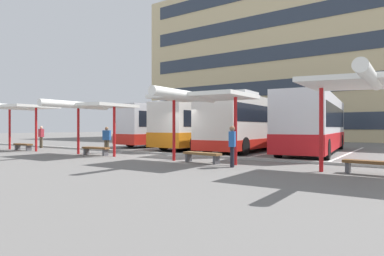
{
  "coord_description": "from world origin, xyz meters",
  "views": [
    {
      "loc": [
        10.85,
        -13.94,
        1.53
      ],
      "look_at": [
        -0.12,
        2.15,
        1.5
      ],
      "focal_mm": 30.21,
      "sensor_mm": 36.0,
      "label": 1
    }
  ],
  "objects_px": {
    "waiting_shelter_0": "(18,108)",
    "bench_0": "(23,145)",
    "coach_bus_1": "(212,127)",
    "coach_bus_3": "(314,125)",
    "waiting_passenger_0": "(41,135)",
    "waiting_passenger_1": "(107,138)",
    "waiting_shelter_2": "(199,98)",
    "coach_bus_2": "(249,124)",
    "bench_1": "(96,149)",
    "bench_2": "(202,155)",
    "coach_bus_0": "(172,126)",
    "waiting_passenger_2": "(232,144)",
    "waiting_shelter_1": "(91,107)",
    "waiting_shelter_3": "(374,83)",
    "bench_3": "(376,164)"
  },
  "relations": [
    {
      "from": "coach_bus_0",
      "to": "waiting_passenger_0",
      "type": "distance_m",
      "value": 10.12
    },
    {
      "from": "waiting_shelter_3",
      "to": "coach_bus_3",
      "type": "bearing_deg",
      "value": 113.83
    },
    {
      "from": "coach_bus_2",
      "to": "waiting_passenger_0",
      "type": "distance_m",
      "value": 15.3
    },
    {
      "from": "coach_bus_1",
      "to": "waiting_passenger_1",
      "type": "relative_size",
      "value": 7.74
    },
    {
      "from": "waiting_shelter_0",
      "to": "waiting_passenger_2",
      "type": "xyz_separation_m",
      "value": [
        15.74,
        0.03,
        -1.92
      ]
    },
    {
      "from": "bench_2",
      "to": "waiting_passenger_0",
      "type": "relative_size",
      "value": 1.15
    },
    {
      "from": "waiting_shelter_0",
      "to": "bench_0",
      "type": "distance_m",
      "value": 2.51
    },
    {
      "from": "coach_bus_3",
      "to": "waiting_shelter_0",
      "type": "distance_m",
      "value": 18.98
    },
    {
      "from": "waiting_shelter_0",
      "to": "waiting_shelter_2",
      "type": "relative_size",
      "value": 1.05
    },
    {
      "from": "waiting_passenger_1",
      "to": "bench_2",
      "type": "bearing_deg",
      "value": -10.06
    },
    {
      "from": "waiting_shelter_0",
      "to": "bench_0",
      "type": "bearing_deg",
      "value": 90.0
    },
    {
      "from": "bench_1",
      "to": "coach_bus_1",
      "type": "bearing_deg",
      "value": 80.15
    },
    {
      "from": "waiting_passenger_0",
      "to": "waiting_shelter_2",
      "type": "bearing_deg",
      "value": -7.33
    },
    {
      "from": "bench_0",
      "to": "waiting_shelter_3",
      "type": "bearing_deg",
      "value": -0.03
    },
    {
      "from": "waiting_passenger_0",
      "to": "waiting_shelter_1",
      "type": "bearing_deg",
      "value": -14.12
    },
    {
      "from": "bench_1",
      "to": "waiting_passenger_0",
      "type": "relative_size",
      "value": 1.08
    },
    {
      "from": "waiting_passenger_2",
      "to": "waiting_shelter_1",
      "type": "bearing_deg",
      "value": 178.29
    },
    {
      "from": "waiting_shelter_1",
      "to": "waiting_passenger_1",
      "type": "distance_m",
      "value": 2.58
    },
    {
      "from": "coach_bus_1",
      "to": "bench_0",
      "type": "distance_m",
      "value": 13.33
    },
    {
      "from": "bench_0",
      "to": "coach_bus_3",
      "type": "bearing_deg",
      "value": 27.94
    },
    {
      "from": "coach_bus_2",
      "to": "bench_1",
      "type": "height_order",
      "value": "coach_bus_2"
    },
    {
      "from": "bench_2",
      "to": "waiting_passenger_1",
      "type": "height_order",
      "value": "waiting_passenger_1"
    },
    {
      "from": "waiting_shelter_0",
      "to": "waiting_shelter_3",
      "type": "height_order",
      "value": "waiting_shelter_3"
    },
    {
      "from": "bench_0",
      "to": "waiting_passenger_0",
      "type": "distance_m",
      "value": 2.58
    },
    {
      "from": "waiting_shelter_2",
      "to": "waiting_passenger_0",
      "type": "height_order",
      "value": "waiting_shelter_2"
    },
    {
      "from": "waiting_passenger_2",
      "to": "coach_bus_3",
      "type": "bearing_deg",
      "value": 84.59
    },
    {
      "from": "coach_bus_3",
      "to": "waiting_passenger_0",
      "type": "xyz_separation_m",
      "value": [
        -17.99,
        -6.71,
        -0.73
      ]
    },
    {
      "from": "coach_bus_2",
      "to": "bench_1",
      "type": "bearing_deg",
      "value": -125.17
    },
    {
      "from": "bench_0",
      "to": "waiting_shelter_3",
      "type": "height_order",
      "value": "waiting_shelter_3"
    },
    {
      "from": "waiting_passenger_0",
      "to": "waiting_passenger_2",
      "type": "relative_size",
      "value": 1.03
    },
    {
      "from": "bench_3",
      "to": "waiting_passenger_2",
      "type": "height_order",
      "value": "waiting_passenger_2"
    },
    {
      "from": "waiting_shelter_3",
      "to": "waiting_shelter_1",
      "type": "bearing_deg",
      "value": -179.9
    },
    {
      "from": "coach_bus_1",
      "to": "waiting_shelter_1",
      "type": "bearing_deg",
      "value": -99.57
    },
    {
      "from": "bench_0",
      "to": "coach_bus_1",
      "type": "bearing_deg",
      "value": 48.72
    },
    {
      "from": "coach_bus_1",
      "to": "waiting_shelter_3",
      "type": "height_order",
      "value": "coach_bus_1"
    },
    {
      "from": "coach_bus_3",
      "to": "bench_1",
      "type": "bearing_deg",
      "value": -138.11
    },
    {
      "from": "bench_0",
      "to": "waiting_shelter_2",
      "type": "xyz_separation_m",
      "value": [
        13.96,
        0.12,
        2.45
      ]
    },
    {
      "from": "waiting_shelter_0",
      "to": "bench_0",
      "type": "relative_size",
      "value": 2.94
    },
    {
      "from": "coach_bus_2",
      "to": "waiting_shelter_0",
      "type": "height_order",
      "value": "coach_bus_2"
    },
    {
      "from": "waiting_shelter_2",
      "to": "waiting_shelter_3",
      "type": "distance_m",
      "value": 6.53
    },
    {
      "from": "waiting_shelter_2",
      "to": "waiting_passenger_1",
      "type": "xyz_separation_m",
      "value": [
        -7.65,
        1.57,
        -1.9
      ]
    },
    {
      "from": "coach_bus_2",
      "to": "bench_0",
      "type": "xyz_separation_m",
      "value": [
        -12.63,
        -8.15,
        -1.45
      ]
    },
    {
      "from": "coach_bus_0",
      "to": "coach_bus_2",
      "type": "xyz_separation_m",
      "value": [
        7.98,
        -2.02,
        0.1
      ]
    },
    {
      "from": "coach_bus_3",
      "to": "waiting_passenger_1",
      "type": "xyz_separation_m",
      "value": [
        -10.29,
        -7.12,
        -0.79
      ]
    },
    {
      "from": "waiting_shelter_3",
      "to": "bench_3",
      "type": "height_order",
      "value": "waiting_shelter_3"
    },
    {
      "from": "waiting_shelter_1",
      "to": "waiting_shelter_2",
      "type": "xyz_separation_m",
      "value": [
        6.89,
        0.15,
        0.12
      ]
    },
    {
      "from": "coach_bus_0",
      "to": "waiting_passenger_2",
      "type": "distance_m",
      "value": 15.26
    },
    {
      "from": "bench_0",
      "to": "waiting_passenger_1",
      "type": "height_order",
      "value": "waiting_passenger_1"
    },
    {
      "from": "coach_bus_1",
      "to": "waiting_passenger_1",
      "type": "xyz_separation_m",
      "value": [
        -2.45,
        -8.29,
        -0.71
      ]
    },
    {
      "from": "waiting_shelter_0",
      "to": "waiting_passenger_2",
      "type": "distance_m",
      "value": 15.86
    }
  ]
}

